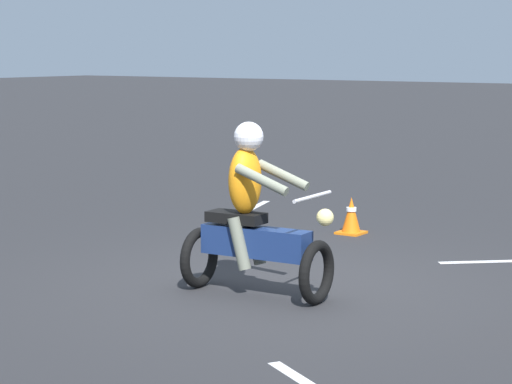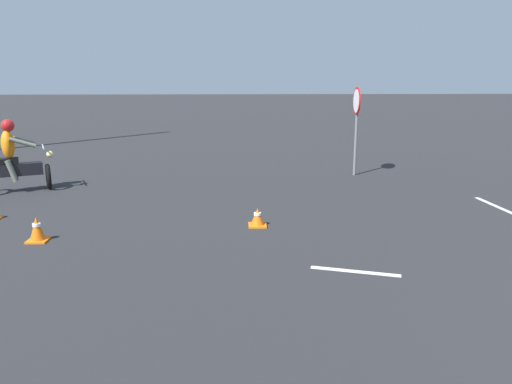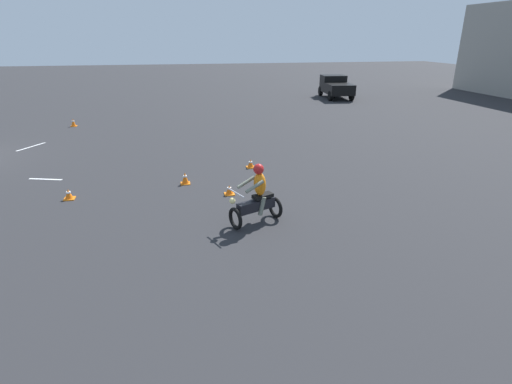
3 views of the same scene
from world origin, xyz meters
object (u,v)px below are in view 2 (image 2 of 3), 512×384
Objects in this scene: motorcycle_rider_background at (14,161)px; stop_sign at (356,113)px; traffic_cone_far_center at (37,230)px; traffic_cone_near_left at (257,218)px.

stop_sign reaches higher than motorcycle_rider_background.
stop_sign is 8.28m from traffic_cone_far_center.
stop_sign is 7.02× the size of traffic_cone_near_left.
motorcycle_rider_background is at bearing 27.27° from traffic_cone_far_center.
stop_sign is at bearing -31.76° from traffic_cone_near_left.
motorcycle_rider_background is 3.96m from traffic_cone_far_center.
traffic_cone_near_left is at bearing 39.71° from motorcycle_rider_background.
motorcycle_rider_background is at bearing 101.36° from stop_sign.
stop_sign is at bearing 78.57° from motorcycle_rider_background.
motorcycle_rider_background is at bearing 62.50° from traffic_cone_near_left.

